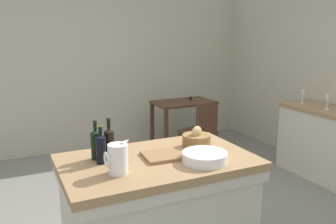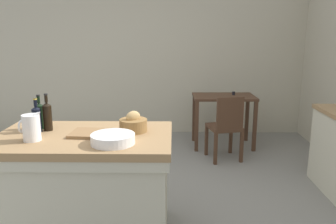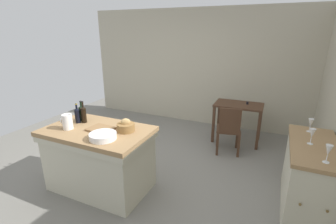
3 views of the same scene
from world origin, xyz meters
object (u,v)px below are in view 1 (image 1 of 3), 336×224
pitcher (118,159)px  bread_basket (196,140)px  island_table (158,209)px  wine_glass_left (328,99)px  wine_glass_middle (303,94)px  wine_bottle_amber (96,144)px  wine_bottle_dark (109,143)px  cutting_board (165,155)px  wooden_chair (201,130)px  wine_bottle_green (101,148)px  wash_bowl (205,157)px  side_cabinet (326,144)px  writing_desk (184,110)px

pitcher → bread_basket: size_ratio=1.07×
island_table → wine_glass_left: 2.66m
wine_glass_left → wine_glass_middle: wine_glass_left is taller
bread_basket → wine_bottle_amber: size_ratio=0.78×
wine_bottle_dark → cutting_board: bearing=-17.5°
wooden_chair → wine_glass_left: (1.10, -1.08, 0.53)m
pitcher → wine_bottle_dark: wine_bottle_dark is taller
wine_glass_left → island_table: bearing=-165.2°
wine_bottle_green → wine_glass_left: bearing=11.4°
pitcher → cutting_board: size_ratio=0.76×
wine_glass_middle → wash_bowl: bearing=-150.5°
bread_basket → wine_glass_left: bearing=14.8°
side_cabinet → writing_desk: (-1.11, 1.68, 0.20)m
side_cabinet → wine_glass_left: wine_glass_left is taller
island_table → wine_bottle_amber: bearing=156.4°
bread_basket → pitcher: bearing=-160.9°
wooden_chair → pitcher: size_ratio=3.65×
side_cabinet → wine_bottle_green: 3.07m
wine_bottle_green → pitcher: bearing=-78.1°
island_table → wash_bowl: size_ratio=4.33×
wooden_chair → bread_basket: bread_basket is taller
pitcher → wine_glass_middle: bearing=22.9°
wine_bottle_dark → wine_glass_middle: (2.86, 0.94, -0.01)m
writing_desk → wine_glass_middle: wine_glass_middle is taller
wine_bottle_amber → bread_basket: bearing=-5.3°
writing_desk → wine_bottle_amber: (-1.87, -2.17, 0.36)m
wine_bottle_green → bread_basket: bearing=1.8°
side_cabinet → bread_basket: bearing=-165.5°
wooden_chair → wine_bottle_dark: wine_bottle_dark is taller
cutting_board → wine_glass_middle: bearing=23.3°
side_cabinet → wine_bottle_dark: (-2.89, -0.54, 0.57)m
bread_basket → wine_glass_left: 2.20m
wine_bottle_dark → wine_glass_left: bearing=10.8°
bread_basket → cutting_board: 0.34m
wooden_chair → cutting_board: size_ratio=2.79×
writing_desk → bread_basket: size_ratio=4.01×
wine_bottle_dark → wine_glass_middle: 3.01m
wine_glass_left → bread_basket: bearing=-165.2°
wooden_chair → wine_bottle_green: 2.51m
pitcher → wash_bowl: pitcher is taller
wooden_chair → wine_bottle_amber: wine_bottle_amber is taller
side_cabinet → wash_bowl: 2.50m
side_cabinet → wine_glass_middle: wine_glass_middle is taller
bread_basket → wine_bottle_green: 0.79m
wine_bottle_dark → wooden_chair: bearing=43.1°
wooden_chair → pitcher: 2.64m
wine_glass_left → writing_desk: bearing=122.0°
side_cabinet → wooden_chair: wooden_chair is taller
wooden_chair → wine_glass_middle: 1.42m
writing_desk → cutting_board: (-1.40, -2.35, 0.25)m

